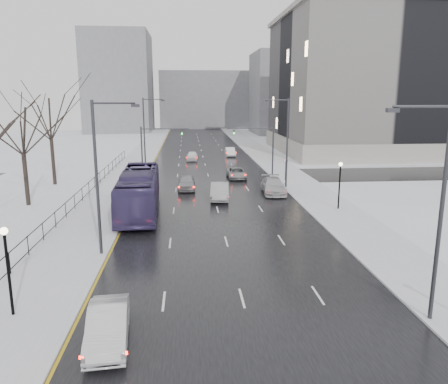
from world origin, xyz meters
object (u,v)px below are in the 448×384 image
object	(u,v)px
lamppost_l	(7,259)
sedan_left_near	(108,325)
streetlight_l_far	(146,131)
mast_signal_right	(265,145)
tree_park_d	(29,206)
tree_park_e	(55,185)
sedan_center_far	(192,156)
sedan_right_far	(273,186)
no_uturn_sign	(286,163)
sedan_right_near	(220,191)
streetlight_r_near	(437,204)
bus	(139,192)
mast_signal_left	(150,146)
sedan_right_cross	(237,173)
streetlight_l_near	(100,171)
streetlight_r_mid	(285,139)
lamppost_r_mid	(340,179)
sedan_right_distant	(230,152)
sedan_center_near	(187,182)

from	to	relation	value
lamppost_l	sedan_left_near	xyz separation A→B (m)	(4.88, -2.61, -2.13)
streetlight_l_far	mast_signal_right	xyz separation A→B (m)	(15.49, -4.00, -1.51)
tree_park_d	streetlight_l_far	bearing A→B (deg)	61.85
tree_park_e	sedan_center_far	size ratio (longest dim) A/B	3.12
sedan_left_near	sedan_right_far	world-z (taller)	sedan_right_far
no_uturn_sign	sedan_right_near	world-z (taller)	no_uturn_sign
streetlight_r_near	bus	distance (m)	25.89
mast_signal_left	sedan_right_cross	world-z (taller)	mast_signal_left
streetlight_l_near	sedan_center_far	size ratio (longest dim) A/B	2.31
tree_park_e	no_uturn_sign	bearing A→B (deg)	0.00
streetlight_r_near	sedan_right_near	xyz separation A→B (m)	(-7.67, 25.08, -4.74)
streetlight_r_mid	sedan_right_far	size ratio (longest dim) A/B	1.76
streetlight_l_far	lamppost_l	bearing A→B (deg)	-94.05
tree_park_e	no_uturn_sign	xyz separation A→B (m)	(27.40, 0.00, 2.30)
tree_park_d	bus	size ratio (longest dim) A/B	0.92
no_uturn_sign	sedan_center_far	size ratio (longest dim) A/B	0.62
lamppost_r_mid	mast_signal_left	bearing A→B (deg)	135.52
lamppost_l	sedan_center_far	distance (m)	51.49
lamppost_l	bus	distance (m)	19.11
tree_park_d	sedan_right_near	distance (m)	18.35
sedan_right_near	sedan_right_far	world-z (taller)	sedan_right_near
sedan_right_distant	sedan_right_near	bearing A→B (deg)	-98.05
sedan_center_far	sedan_right_distant	bearing A→B (deg)	39.65
streetlight_r_mid	bus	world-z (taller)	streetlight_r_mid
lamppost_r_mid	streetlight_l_near	bearing A→B (deg)	-152.45
tree_park_e	bus	distance (m)	17.53
streetlight_l_far	sedan_center_near	xyz separation A→B (m)	(5.35, -11.89, -4.78)
streetlight_l_near	sedan_right_cross	world-z (taller)	streetlight_l_near
sedan_left_near	sedan_center_far	world-z (taller)	sedan_left_near
mast_signal_right	sedan_center_far	world-z (taller)	mast_signal_right
sedan_right_distant	streetlight_l_near	bearing A→B (deg)	-105.78
mast_signal_right	streetlight_r_near	bearing A→B (deg)	-88.73
tree_park_e	lamppost_l	world-z (taller)	tree_park_e
mast_signal_right	sedan_right_near	xyz separation A→B (m)	(-6.83, -12.92, -3.23)
sedan_center_far	bus	bearing A→B (deg)	-95.82
streetlight_l_far	lamppost_r_mid	bearing A→B (deg)	-48.94
streetlight_r_mid	sedan_left_near	world-z (taller)	streetlight_r_mid
streetlight_r_near	mast_signal_right	world-z (taller)	streetlight_r_near
bus	sedan_right_far	xyz separation A→B (m)	(13.41, 6.65, -1.07)
sedan_right_far	mast_signal_left	bearing A→B (deg)	145.60
mast_signal_right	sedan_left_near	xyz separation A→B (m)	(-13.45, -38.61, -3.30)
sedan_center_near	sedan_right_distant	xyz separation A→B (m)	(7.58, 27.43, -0.07)
streetlight_l_near	sedan_right_cross	xyz separation A→B (m)	(11.67, 26.41, -4.90)
mast_signal_left	sedan_right_cross	distance (m)	11.46
mast_signal_right	sedan_right_cross	xyz separation A→B (m)	(-3.83, -1.59, -3.39)
lamppost_r_mid	bus	size ratio (longest dim) A/B	0.31
streetlight_r_near	lamppost_l	xyz separation A→B (m)	(-19.17, 2.00, -2.67)
tree_park_e	streetlight_l_far	bearing A→B (deg)	38.57
streetlight_l_far	sedan_right_distant	xyz separation A→B (m)	(12.93, 15.53, -4.85)
streetlight_r_mid	lamppost_r_mid	distance (m)	10.73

